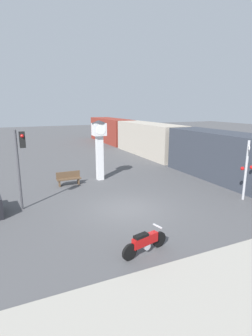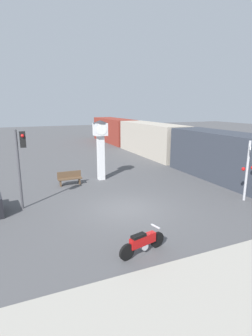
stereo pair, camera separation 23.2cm
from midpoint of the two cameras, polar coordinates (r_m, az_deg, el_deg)
The scene contains 7 objects.
ground_plane at distance 13.75m, azimuth 0.66°, elevation -8.97°, with size 120.00×120.00×0.00m, color #4C4C4F.
motorcycle at distance 9.84m, azimuth 4.34°, elevation -15.84°, with size 2.01×0.65×0.90m.
clock_tower at distance 18.63m, azimuth -5.22°, elevation 5.92°, with size 1.03×1.03×4.26m.
freight_train at distance 28.74m, azimuth 5.74°, elevation 6.29°, with size 2.80×33.48×3.40m.
traffic_light at distance 14.10m, azimuth -21.47°, elevation 2.63°, with size 0.50×0.35×4.10m.
railroad_crossing_signal at distance 16.00m, azimuth 25.31°, elevation -0.06°, with size 0.90×0.82×3.40m.
bench at distance 18.07m, azimuth -11.80°, elevation -2.10°, with size 1.60×0.44×0.92m.
Camera 2 is at (-5.11, -11.64, 5.24)m, focal length 28.00 mm.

